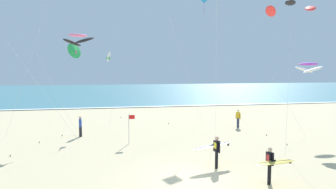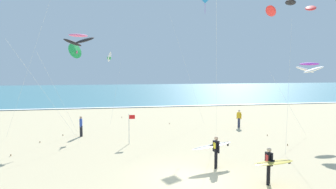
{
  "view_description": "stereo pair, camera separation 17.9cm",
  "coord_description": "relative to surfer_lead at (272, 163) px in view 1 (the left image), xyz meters",
  "views": [
    {
      "loc": [
        -3.69,
        -13.61,
        5.25
      ],
      "look_at": [
        0.02,
        5.54,
        3.58
      ],
      "focal_mm": 32.21,
      "sensor_mm": 36.0,
      "label": 1
    },
    {
      "loc": [
        -3.51,
        -13.65,
        5.25
      ],
      "look_at": [
        0.02,
        5.54,
        3.58
      ],
      "focal_mm": 32.21,
      "sensor_mm": 36.0,
      "label": 2
    }
  ],
  "objects": [
    {
      "name": "kite_arc_rose_low",
      "position": [
        -9.17,
        9.16,
        6.17
      ],
      "size": [
        5.16,
        3.65,
        7.59
      ],
      "color": "black",
      "rests_on": "ground"
    },
    {
      "name": "kite_diamond_cobalt_near",
      "position": [
        1.34,
        14.97,
        10.07
      ],
      "size": [
        3.7,
        1.05,
        12.28
      ],
      "color": "#2D99DB",
      "rests_on": "ground"
    },
    {
      "name": "shoreline_foam",
      "position": [
        -3.42,
        28.71,
        -0.96
      ],
      "size": [
        160.0,
        0.9,
        0.01
      ],
      "primitive_type": "cube",
      "color": "white",
      "rests_on": "ocean_water"
    },
    {
      "name": "surfer_lead",
      "position": [
        0.0,
        0.0,
        0.0
      ],
      "size": [
        2.03,
        1.05,
        1.71
      ],
      "color": "black",
      "rests_on": "ground"
    },
    {
      "name": "kite_arc_violet_mid",
      "position": [
        7.68,
        8.38,
        4.28
      ],
      "size": [
        3.92,
        3.26,
        5.72
      ],
      "color": "white",
      "rests_on": "ground"
    },
    {
      "name": "kite_delta_emerald_high",
      "position": [
        -9.8,
        12.77,
        5.62
      ],
      "size": [
        2.96,
        3.17,
        7.32
      ],
      "color": "green",
      "rests_on": "ground"
    },
    {
      "name": "bystander_yellow_top",
      "position": [
        4.16,
        12.99,
        -0.23
      ],
      "size": [
        0.33,
        0.43,
        1.59
      ],
      "color": "#2D334C",
      "rests_on": "ground"
    },
    {
      "name": "surfer_trailing",
      "position": [
        -1.67,
        2.92,
        0.0
      ],
      "size": [
        2.57,
        1.23,
        1.71
      ],
      "color": "black",
      "rests_on": "ground"
    },
    {
      "name": "lifeguard_flag",
      "position": [
        -5.81,
        8.78,
        0.22
      ],
      "size": [
        0.45,
        0.05,
        2.1
      ],
      "color": "silver",
      "rests_on": "ground"
    },
    {
      "name": "bystander_blue_top",
      "position": [
        -9.41,
        11.79,
        -0.23
      ],
      "size": [
        0.22,
        0.5,
        1.59
      ],
      "color": "black",
      "rests_on": "ground"
    },
    {
      "name": "kite_delta_ivory_far",
      "position": [
        -7.22,
        15.74,
        5.26
      ],
      "size": [
        1.51,
        5.2,
        6.82
      ],
      "color": "white",
      "rests_on": "ground"
    },
    {
      "name": "ocean_water",
      "position": [
        -3.42,
        58.41,
        -1.01
      ],
      "size": [
        160.0,
        60.0,
        0.08
      ],
      "primitive_type": "cube",
      "color": "teal",
      "rests_on": "ground"
    },
    {
      "name": "ground_plane",
      "position": [
        -3.42,
        1.52,
        -1.05
      ],
      "size": [
        160.0,
        160.0,
        0.0
      ],
      "primitive_type": "plane",
      "color": "beige"
    },
    {
      "name": "kite_arc_charcoal_distant",
      "position": [
        3.31,
        4.18,
        7.76
      ],
      "size": [
        3.05,
        3.54,
        9.19
      ],
      "color": "red",
      "rests_on": "ground"
    }
  ]
}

